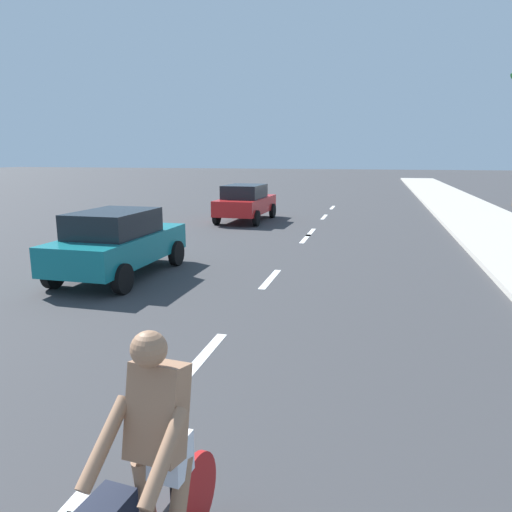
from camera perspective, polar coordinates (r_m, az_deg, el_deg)
The scene contains 11 objects.
ground_plane at distance 17.72m, azimuth 6.50°, elevation 2.75°, with size 160.00×160.00×0.00m, color #38383A.
sidewalk_strip at distance 20.05m, azimuth 26.91°, elevation 2.80°, with size 3.60×80.00×0.14m, color #B2ADA3.
lane_stripe_2 at distance 7.00m, azimuth -6.38°, elevation -11.85°, with size 0.16×1.80×0.01m, color white.
lane_stripe_3 at distance 11.09m, azimuth 1.72°, elevation -2.74°, with size 0.16×1.80×0.01m, color white.
lane_stripe_4 at distance 16.48m, azimuth 5.90°, elevation 2.08°, with size 0.16×1.80×0.01m, color white.
lane_stripe_5 at distance 17.86m, azimuth 6.56°, elevation 2.83°, with size 0.16×1.80×0.01m, color white.
lane_stripe_6 at distance 22.38m, azimuth 8.13°, elevation 4.64°, with size 0.16×1.80×0.01m, color white.
lane_stripe_7 at distance 26.49m, azimuth 9.10°, elevation 5.73°, with size 0.16×1.80×0.01m, color white.
cyclist at distance 3.34m, azimuth -13.21°, elevation -25.02°, with size 0.64×1.71×1.82m.
parked_car_teal at distance 11.63m, azimuth -16.14°, elevation 1.67°, with size 1.88×3.99×1.57m.
parked_car_red at distance 20.71m, azimuth -1.25°, elevation 6.49°, with size 1.97×4.10×1.57m.
Camera 1 is at (2.29, 2.66, 2.82)m, focal length 33.53 mm.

